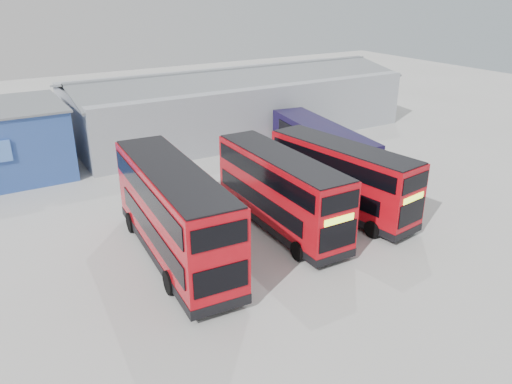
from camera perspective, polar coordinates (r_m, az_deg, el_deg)
name	(u,v)px	position (r m, az deg, el deg)	size (l,w,h in m)	color
ground_plane	(282,232)	(28.46, 3.01, -4.56)	(120.00, 120.00, 0.00)	#A4A49F
maintenance_shed	(236,103)	(47.71, -2.33, 10.13)	(30.50, 12.00, 5.89)	#9BA0A9
double_decker_left	(174,215)	(25.10, -9.33, -2.59)	(3.51, 11.71, 4.89)	red
double_decker_centre	(280,192)	(28.06, 2.80, -0.04)	(2.77, 10.45, 4.40)	red
double_decker_right	(341,179)	(30.50, 9.70, 1.46)	(3.84, 10.35, 4.28)	red
single_decker_blue	(321,147)	(38.22, 7.45, 5.17)	(4.48, 12.21, 3.24)	#0D0B33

